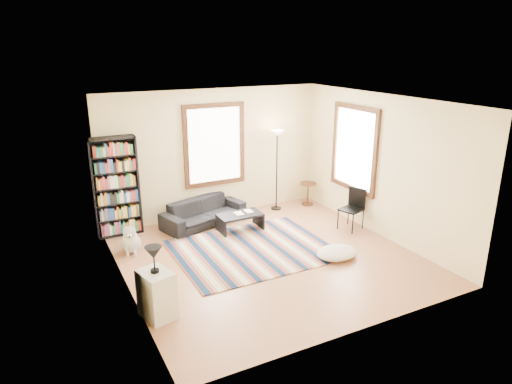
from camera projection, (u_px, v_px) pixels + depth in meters
name	position (u px, v px, depth m)	size (l,w,h in m)	color
floor	(269.00, 260.00, 8.28)	(5.00, 5.00, 0.10)	#9F6849
ceiling	(270.00, 98.00, 7.38)	(5.00, 5.00, 0.10)	white
wall_back	(213.00, 153.00, 9.99)	(5.00, 0.10, 2.80)	beige
wall_front	(368.00, 237.00, 5.68)	(5.00, 0.10, 2.80)	beige
wall_left	(118.00, 206.00, 6.72)	(0.10, 5.00, 2.80)	beige
wall_right	(383.00, 166.00, 8.94)	(0.10, 5.00, 2.80)	beige
window_back	(214.00, 145.00, 9.86)	(1.20, 0.06, 1.60)	white
window_right	(354.00, 149.00, 9.52)	(0.06, 1.20, 1.60)	white
rug	(253.00, 249.00, 8.56)	(2.86, 2.29, 0.02)	#0C213D
sofa	(204.00, 212.00, 9.72)	(0.72, 1.83, 0.54)	black
bookshelf	(116.00, 187.00, 8.97)	(0.90, 0.30, 2.00)	black
coffee_table	(240.00, 222.00, 9.41)	(0.90, 0.50, 0.36)	black
book_a	(235.00, 214.00, 9.30)	(0.16, 0.21, 0.02)	beige
book_b	(245.00, 212.00, 9.46)	(0.15, 0.20, 0.02)	beige
floor_cushion	(337.00, 253.00, 8.22)	(0.78, 0.59, 0.20)	beige
floor_lamp	(277.00, 171.00, 10.40)	(0.30, 0.30, 1.86)	black
side_table	(308.00, 194.00, 10.89)	(0.40, 0.40, 0.54)	#442511
folding_chair	(351.00, 210.00, 9.40)	(0.42, 0.40, 0.86)	black
white_cabinet	(157.00, 294.00, 6.37)	(0.38, 0.50, 0.70)	silver
table_lamp	(154.00, 260.00, 6.20)	(0.24, 0.24, 0.38)	black
dog	(131.00, 238.00, 8.39)	(0.41, 0.58, 0.58)	silver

